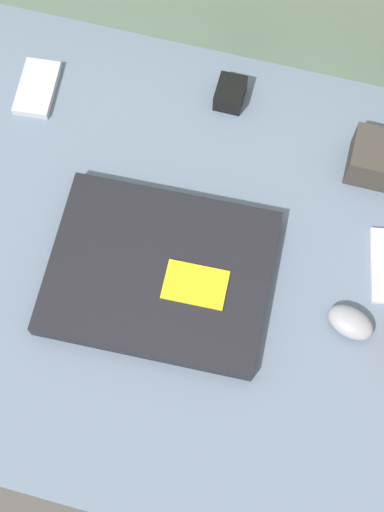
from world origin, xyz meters
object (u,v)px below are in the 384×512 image
Objects in this scene: computer_mouse at (351,322)px; charger_brick at (230,93)px; phone_silver at (37,88)px; laptop at (160,273)px.

charger_brick is (-0.26, 0.33, 0.00)m from computer_mouse.
phone_silver is 0.32m from charger_brick.
charger_brick is at bearing 82.67° from laptop.
laptop is 0.32m from charger_brick.
computer_mouse is (0.28, -0.00, 0.00)m from laptop.
phone_silver is at bearing 134.68° from laptop.
laptop reaches higher than phone_silver.
computer_mouse is 0.42m from charger_brick.
computer_mouse is 0.62m from phone_silver.
computer_mouse is 0.72× the size of phone_silver.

